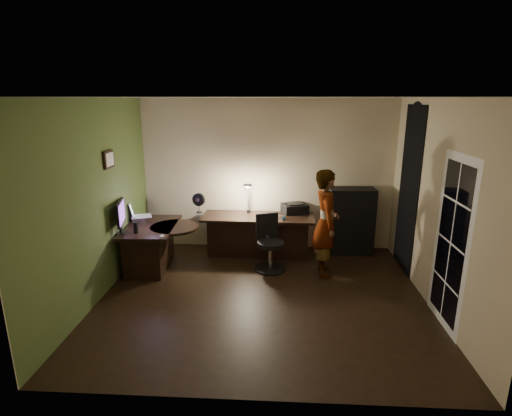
# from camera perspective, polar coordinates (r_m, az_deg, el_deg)

# --- Properties ---
(floor) EXTENTS (4.50, 4.00, 0.01)m
(floor) POSITION_cam_1_polar(r_m,az_deg,el_deg) (5.74, 0.91, -12.57)
(floor) COLOR black
(floor) RESTS_ON ground
(ceiling) EXTENTS (4.50, 4.00, 0.01)m
(ceiling) POSITION_cam_1_polar(r_m,az_deg,el_deg) (5.07, 1.04, 15.58)
(ceiling) COLOR silver
(ceiling) RESTS_ON floor
(wall_back) EXTENTS (4.50, 0.01, 2.70)m
(wall_back) POSITION_cam_1_polar(r_m,az_deg,el_deg) (7.20, 1.64, 4.69)
(wall_back) COLOR #C2B28D
(wall_back) RESTS_ON floor
(wall_front) EXTENTS (4.50, 0.01, 2.70)m
(wall_front) POSITION_cam_1_polar(r_m,az_deg,el_deg) (3.35, -0.46, -8.17)
(wall_front) COLOR #C2B28D
(wall_front) RESTS_ON floor
(wall_left) EXTENTS (0.01, 4.00, 2.70)m
(wall_left) POSITION_cam_1_polar(r_m,az_deg,el_deg) (5.79, -21.93, 0.90)
(wall_left) COLOR #C2B28D
(wall_left) RESTS_ON floor
(wall_right) EXTENTS (0.01, 4.00, 2.70)m
(wall_right) POSITION_cam_1_polar(r_m,az_deg,el_deg) (5.63, 24.57, 0.22)
(wall_right) COLOR #C2B28D
(wall_right) RESTS_ON floor
(green_wall_overlay) EXTENTS (0.00, 4.00, 2.70)m
(green_wall_overlay) POSITION_cam_1_polar(r_m,az_deg,el_deg) (5.78, -21.80, 0.90)
(green_wall_overlay) COLOR #445827
(green_wall_overlay) RESTS_ON floor
(arched_doorway) EXTENTS (0.01, 0.90, 2.60)m
(arched_doorway) POSITION_cam_1_polar(r_m,az_deg,el_deg) (6.69, 20.97, 2.39)
(arched_doorway) COLOR black
(arched_doorway) RESTS_ON floor
(french_door) EXTENTS (0.02, 0.92, 2.10)m
(french_door) POSITION_cam_1_polar(r_m,az_deg,el_deg) (5.22, 26.11, -4.54)
(french_door) COLOR white
(french_door) RESTS_ON floor
(framed_picture) EXTENTS (0.04, 0.30, 0.25)m
(framed_picture) POSITION_cam_1_polar(r_m,az_deg,el_deg) (6.09, -20.34, 6.53)
(framed_picture) COLOR black
(framed_picture) RESTS_ON wall_left
(desk_left) EXTENTS (0.83, 1.29, 0.72)m
(desk_left) POSITION_cam_1_polar(r_m,az_deg,el_deg) (6.72, -14.60, -5.39)
(desk_left) COLOR black
(desk_left) RESTS_ON floor
(desk_right) EXTENTS (1.95, 0.72, 0.72)m
(desk_right) POSITION_cam_1_polar(r_m,az_deg,el_deg) (7.01, 0.28, -3.99)
(desk_right) COLOR black
(desk_right) RESTS_ON floor
(cabinet) EXTENTS (0.80, 0.42, 1.18)m
(cabinet) POSITION_cam_1_polar(r_m,az_deg,el_deg) (7.26, 13.36, -1.82)
(cabinet) COLOR black
(cabinet) RESTS_ON floor
(laptop_stand) EXTENTS (0.26, 0.23, 0.09)m
(laptop_stand) POSITION_cam_1_polar(r_m,az_deg,el_deg) (6.92, -16.37, -1.49)
(laptop_stand) COLOR silver
(laptop_stand) RESTS_ON desk_left
(laptop) EXTENTS (0.44, 0.43, 0.24)m
(laptop) POSITION_cam_1_polar(r_m,az_deg,el_deg) (6.87, -16.15, -0.24)
(laptop) COLOR silver
(laptop) RESTS_ON laptop_stand
(monitor) EXTENTS (0.23, 0.56, 0.37)m
(monitor) POSITION_cam_1_polar(r_m,az_deg,el_deg) (6.37, -18.85, -1.87)
(monitor) COLOR black
(monitor) RESTS_ON desk_left
(mouse) EXTENTS (0.09, 0.11, 0.03)m
(mouse) POSITION_cam_1_polar(r_m,az_deg,el_deg) (6.06, -13.33, -3.94)
(mouse) COLOR silver
(mouse) RESTS_ON desk_left
(phone) EXTENTS (0.09, 0.13, 0.01)m
(phone) POSITION_cam_1_polar(r_m,az_deg,el_deg) (6.51, -17.30, -3.01)
(phone) COLOR black
(phone) RESTS_ON desk_left
(pen) EXTENTS (0.06, 0.14, 0.01)m
(pen) POSITION_cam_1_polar(r_m,az_deg,el_deg) (6.48, -15.16, -2.93)
(pen) COLOR black
(pen) RESTS_ON desk_left
(speaker) EXTENTS (0.09, 0.09, 0.18)m
(speaker) POSITION_cam_1_polar(r_m,az_deg,el_deg) (6.29, -16.82, -2.77)
(speaker) COLOR black
(speaker) RESTS_ON desk_left
(notepad) EXTENTS (0.19, 0.24, 0.01)m
(notepad) POSITION_cam_1_polar(r_m,az_deg,el_deg) (6.28, -17.19, -3.67)
(notepad) COLOR silver
(notepad) RESTS_ON desk_left
(desk_fan) EXTENTS (0.26, 0.18, 0.36)m
(desk_fan) POSITION_cam_1_polar(r_m,az_deg,el_deg) (7.17, -8.15, 0.73)
(desk_fan) COLOR black
(desk_fan) RESTS_ON desk_right
(headphones) EXTENTS (0.21, 0.15, 0.09)m
(headphones) POSITION_cam_1_polar(r_m,az_deg,el_deg) (6.69, 3.35, -1.39)
(headphones) COLOR #16588E
(headphones) RESTS_ON desk_right
(printer) EXTENTS (0.51, 0.45, 0.19)m
(printer) POSITION_cam_1_polar(r_m,az_deg,el_deg) (7.11, 5.55, -0.04)
(printer) COLOR black
(printer) RESTS_ON desk_right
(desk_lamp) EXTENTS (0.22, 0.30, 0.60)m
(desk_lamp) POSITION_cam_1_polar(r_m,az_deg,el_deg) (7.03, -1.06, 1.61)
(desk_lamp) COLOR black
(desk_lamp) RESTS_ON desk_right
(office_chair) EXTENTS (0.64, 0.64, 0.90)m
(office_chair) POSITION_cam_1_polar(r_m,az_deg,el_deg) (6.39, 2.09, -5.10)
(office_chair) COLOR black
(office_chair) RESTS_ON floor
(person) EXTENTS (0.43, 0.62, 1.67)m
(person) POSITION_cam_1_polar(r_m,az_deg,el_deg) (6.23, 9.94, -2.13)
(person) COLOR #D8A88C
(person) RESTS_ON floor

